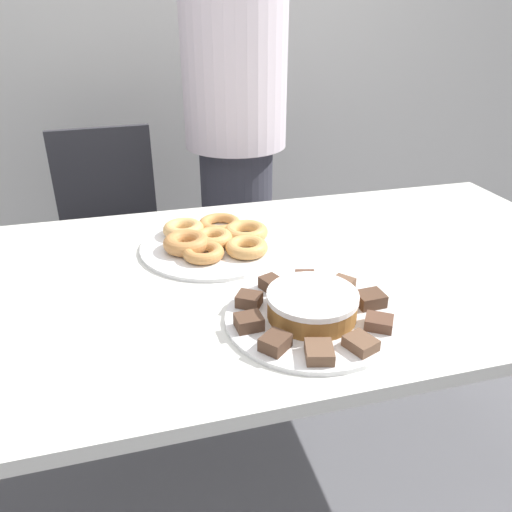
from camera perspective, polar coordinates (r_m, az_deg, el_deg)
name	(u,v)px	position (r m, az deg, el deg)	size (l,w,h in m)	color
ground_plane	(262,484)	(1.70, 0.68, -24.62)	(12.00, 12.00, 0.00)	slate
wall_back	(173,12)	(2.59, -9.51, 25.76)	(8.00, 0.05, 2.60)	silver
table	(263,298)	(1.25, 0.84, -4.83)	(1.82, 0.91, 0.75)	silver
person_standing	(236,131)	(1.95, -2.34, 14.08)	(0.38, 0.38, 1.72)	#383842
office_chair_left	(115,252)	(2.11, -15.79, 0.48)	(0.47, 0.47, 0.90)	black
plate_cake	(311,318)	(1.02, 6.34, -7.03)	(0.35, 0.35, 0.01)	white
plate_donuts	(214,246)	(1.32, -4.88, 1.17)	(0.38, 0.38, 0.01)	white
frosted_cake	(312,305)	(1.01, 6.43, -5.53)	(0.18, 0.18, 0.05)	#9E662D
lamington_0	(379,322)	(1.00, 13.87, -7.38)	(0.07, 0.07, 0.02)	brown
lamington_1	(370,299)	(1.07, 12.91, -4.83)	(0.06, 0.05, 0.03)	#513828
lamington_2	(342,284)	(1.12, 9.78, -3.22)	(0.07, 0.07, 0.02)	brown
lamington_3	(305,279)	(1.13, 5.67, -2.61)	(0.05, 0.06, 0.02)	brown
lamington_4	(271,284)	(1.10, 1.74, -3.17)	(0.05, 0.06, 0.03)	#513828
lamington_5	(249,300)	(1.04, -0.79, -5.02)	(0.06, 0.06, 0.03)	#513828
lamington_6	(249,322)	(0.97, -0.82, -7.54)	(0.05, 0.05, 0.03)	#513828
lamington_7	(275,342)	(0.92, 2.21, -9.85)	(0.07, 0.07, 0.03)	#513828
lamington_8	(320,352)	(0.91, 7.29, -10.81)	(0.06, 0.07, 0.02)	brown
lamington_9	(361,343)	(0.94, 11.89, -9.74)	(0.06, 0.07, 0.02)	brown
donut_0	(213,238)	(1.31, -4.91, 2.03)	(0.10, 0.10, 0.03)	tan
donut_1	(220,224)	(1.41, -4.16, 3.69)	(0.12, 0.12, 0.03)	#D18E4C
donut_2	(183,229)	(1.37, -8.29, 3.06)	(0.11, 0.11, 0.03)	#E5AD66
donut_3	(186,243)	(1.29, -7.96, 1.50)	(0.12, 0.12, 0.04)	#C68447
donut_4	(203,253)	(1.24, -6.03, 0.40)	(0.10, 0.10, 0.03)	#D18E4C
donut_5	(247,247)	(1.26, -1.08, 1.00)	(0.11, 0.11, 0.03)	tan
donut_6	(244,232)	(1.34, -1.33, 2.77)	(0.12, 0.12, 0.03)	tan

